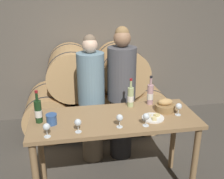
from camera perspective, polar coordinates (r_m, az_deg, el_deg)
The scene contains 16 objects.
stone_wall_back at distance 4.45m, azimuth -4.52°, elevation 14.08°, with size 10.00×0.12×3.20m.
barrel_stack at distance 4.13m, azimuth -3.31°, elevation -0.71°, with size 2.23×0.91×1.34m.
tasting_table at distance 2.72m, azimuth 0.51°, elevation -8.48°, with size 1.69×0.67×0.91m.
person_left at distance 3.26m, azimuth -4.49°, elevation -2.30°, with size 0.33×0.33×1.65m.
person_right at distance 3.30m, azimuth 2.06°, elevation -1.15°, with size 0.35×0.35×1.73m.
wine_bottle_red at distance 2.61m, azimuth -15.76°, elevation -4.58°, with size 0.07×0.07×0.33m.
wine_bottle_white at distance 2.87m, azimuth 4.07°, elevation -1.57°, with size 0.07×0.07×0.32m.
wine_bottle_rose at distance 2.95m, azimuth 8.32°, elevation -1.02°, with size 0.07×0.07×0.33m.
blue_crock at distance 2.57m, azimuth -13.03°, elevation -6.24°, with size 0.11×0.11×0.10m.
bread_basket at distance 2.84m, azimuth 11.45°, elevation -3.55°, with size 0.21×0.21×0.14m.
cheese_plate at distance 2.66m, azimuth 8.90°, elevation -6.07°, with size 0.22×0.22×0.04m.
wine_glass_far_left at distance 2.35m, azimuth -14.07°, elevation -8.02°, with size 0.06×0.06×0.13m.
wine_glass_left at distance 2.38m, azimuth -7.44°, elevation -7.22°, with size 0.06×0.06×0.13m.
wine_glass_center at distance 2.44m, azimuth 1.67°, elevation -6.27°, with size 0.06×0.06×0.13m.
wine_glass_right at distance 2.48m, azimuth 7.45°, elevation -5.95°, with size 0.06×0.06×0.13m.
wine_glass_far_right at distance 2.75m, azimuth 14.32°, elevation -3.66°, with size 0.06×0.06×0.13m.
Camera 1 is at (-0.44, -2.33, 2.11)m, focal length 42.00 mm.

